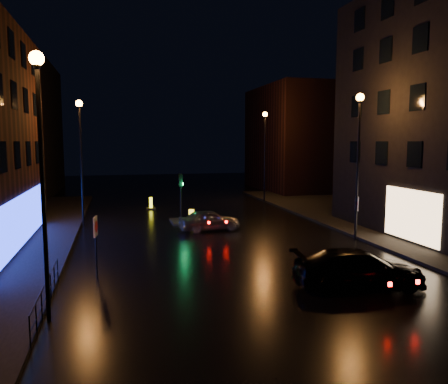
{
  "coord_description": "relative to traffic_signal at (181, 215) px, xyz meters",
  "views": [
    {
      "loc": [
        -5.61,
        -16.27,
        5.7
      ],
      "look_at": [
        0.41,
        7.89,
        2.8
      ],
      "focal_mm": 35.0,
      "sensor_mm": 36.0,
      "label": 1
    }
  ],
  "objects": [
    {
      "name": "street_lamp_rnear",
      "position": [
        9.0,
        -8.0,
        5.06
      ],
      "size": [
        0.44,
        0.44,
        8.37
      ],
      "color": "black",
      "rests_on": "ground"
    },
    {
      "name": "street_lamp_lfar",
      "position": [
        -6.6,
        -0.0,
        5.06
      ],
      "size": [
        0.44,
        0.44,
        8.37
      ],
      "color": "black",
      "rests_on": "ground"
    },
    {
      "name": "pavement_right",
      "position": [
        15.2,
        -6.0,
        -0.43
      ],
      "size": [
        12.0,
        44.0,
        0.15
      ],
      "primitive_type": "cube",
      "color": "black",
      "rests_on": "ground"
    },
    {
      "name": "street_lamp_lnear",
      "position": [
        -6.6,
        -16.0,
        5.06
      ],
      "size": [
        0.44,
        0.44,
        8.37
      ],
      "color": "black",
      "rests_on": "ground"
    },
    {
      "name": "building_far_right",
      "position": [
        16.2,
        18.0,
        5.5
      ],
      "size": [
        8.0,
        14.0,
        12.0
      ],
      "primitive_type": "cube",
      "color": "black",
      "rests_on": "ground"
    },
    {
      "name": "road_sign_right",
      "position": [
        9.1,
        -7.89,
        1.41
      ],
      "size": [
        0.23,
        0.61,
        2.55
      ],
      "rotation": [
        0.0,
        0.0,
        2.85
      ],
      "color": "black",
      "rests_on": "ground"
    },
    {
      "name": "building_far_left",
      "position": [
        -14.8,
        21.0,
        6.5
      ],
      "size": [
        8.0,
        16.0,
        14.0
      ],
      "primitive_type": "cube",
      "color": "black",
      "rests_on": "ground"
    },
    {
      "name": "dark_sedan",
      "position": [
        4.71,
        -15.48,
        0.24
      ],
      "size": [
        5.37,
        2.72,
        1.49
      ],
      "primitive_type": "imported",
      "rotation": [
        0.0,
        0.0,
        1.44
      ],
      "color": "black",
      "rests_on": "ground"
    },
    {
      "name": "ground",
      "position": [
        1.2,
        -14.0,
        -0.5
      ],
      "size": [
        120.0,
        120.0,
        0.0
      ],
      "primitive_type": "plane",
      "color": "black",
      "rests_on": "ground"
    },
    {
      "name": "silver_hatchback",
      "position": [
        1.35,
        -3.24,
        0.17
      ],
      "size": [
        4.08,
        1.98,
        1.34
      ],
      "primitive_type": "imported",
      "rotation": [
        0.0,
        0.0,
        1.67
      ],
      "color": "#989B9F",
      "rests_on": "ground"
    },
    {
      "name": "bollard_near",
      "position": [
        0.44,
        -1.79,
        -0.25
      ],
      "size": [
        1.34,
        1.58,
        1.17
      ],
      "rotation": [
        0.0,
        0.0,
        -0.41
      ],
      "color": "black",
      "rests_on": "ground"
    },
    {
      "name": "bollard_far",
      "position": [
        -1.59,
        6.68,
        -0.28
      ],
      "size": [
        0.81,
        1.17,
        0.99
      ],
      "rotation": [
        0.0,
        0.0,
        -0.05
      ],
      "color": "black",
      "rests_on": "ground"
    },
    {
      "name": "traffic_signal",
      "position": [
        0.0,
        0.0,
        0.0
      ],
      "size": [
        1.4,
        2.4,
        3.45
      ],
      "color": "black",
      "rests_on": "ground"
    },
    {
      "name": "road_sign_left",
      "position": [
        -5.3,
        -11.52,
        1.42
      ],
      "size": [
        0.16,
        0.62,
        2.57
      ],
      "rotation": [
        0.0,
        0.0,
        -0.15
      ],
      "color": "black",
      "rests_on": "ground"
    },
    {
      "name": "street_lamp_rfar",
      "position": [
        9.0,
        8.0,
        5.06
      ],
      "size": [
        0.44,
        0.44,
        8.37
      ],
      "color": "black",
      "rests_on": "ground"
    },
    {
      "name": "guard_railing",
      "position": [
        -6.8,
        -15.0,
        0.24
      ],
      "size": [
        0.05,
        6.04,
        1.0
      ],
      "color": "black",
      "rests_on": "ground"
    }
  ]
}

